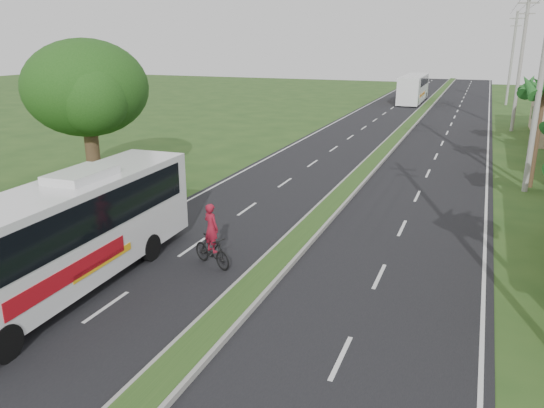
% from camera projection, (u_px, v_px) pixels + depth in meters
% --- Properties ---
extents(ground, '(180.00, 180.00, 0.00)m').
position_uv_depth(ground, '(213.00, 331.00, 14.18)').
color(ground, '#26481A').
rests_on(ground, ground).
extents(road_asphalt, '(14.00, 160.00, 0.02)m').
position_uv_depth(road_asphalt, '(368.00, 168.00, 31.93)').
color(road_asphalt, black).
rests_on(road_asphalt, ground).
extents(median_strip, '(1.20, 160.00, 0.18)m').
position_uv_depth(median_strip, '(368.00, 167.00, 31.90)').
color(median_strip, gray).
rests_on(median_strip, ground).
extents(lane_edge_left, '(0.12, 160.00, 0.01)m').
position_uv_depth(lane_edge_left, '(265.00, 160.00, 34.29)').
color(lane_edge_left, silver).
rests_on(lane_edge_left, ground).
extents(lane_edge_right, '(0.12, 160.00, 0.01)m').
position_uv_depth(lane_edge_right, '(487.00, 179.00, 29.58)').
color(lane_edge_right, silver).
rests_on(lane_edge_right, ground).
extents(palm_verge_c, '(2.40, 2.40, 5.85)m').
position_uv_depth(palm_verge_c, '(544.00, 88.00, 26.43)').
color(palm_verge_c, '#473321').
rests_on(palm_verge_c, ground).
extents(palm_verge_d, '(2.40, 2.40, 5.25)m').
position_uv_depth(palm_verge_d, '(539.00, 86.00, 34.41)').
color(palm_verge_d, '#473321').
rests_on(palm_verge_d, ground).
extents(shade_tree, '(6.30, 6.00, 7.54)m').
position_uv_depth(shade_tree, '(85.00, 91.00, 25.83)').
color(shade_tree, '#473321').
rests_on(shade_tree, ground).
extents(utility_pole_b, '(3.20, 0.28, 12.00)m').
position_uv_depth(utility_pole_b, '(542.00, 65.00, 25.32)').
color(utility_pole_b, gray).
rests_on(utility_pole_b, ground).
extents(utility_pole_c, '(1.60, 0.28, 11.00)m').
position_uv_depth(utility_pole_c, '(521.00, 62.00, 43.23)').
color(utility_pole_c, gray).
rests_on(utility_pole_c, ground).
extents(utility_pole_d, '(1.60, 0.28, 10.50)m').
position_uv_depth(utility_pole_d, '(512.00, 58.00, 61.06)').
color(utility_pole_d, gray).
rests_on(utility_pole_d, ground).
extents(coach_bus_main, '(2.75, 11.22, 3.60)m').
position_uv_depth(coach_bus_main, '(63.00, 231.00, 15.82)').
color(coach_bus_main, silver).
rests_on(coach_bus_main, ground).
extents(coach_bus_far, '(2.52, 11.20, 3.26)m').
position_uv_depth(coach_bus_far, '(414.00, 87.00, 64.79)').
color(coach_bus_far, white).
rests_on(coach_bus_far, ground).
extents(motorcyclist, '(1.89, 1.23, 2.25)m').
position_uv_depth(motorcyclist, '(212.00, 245.00, 17.98)').
color(motorcyclist, black).
rests_on(motorcyclist, ground).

